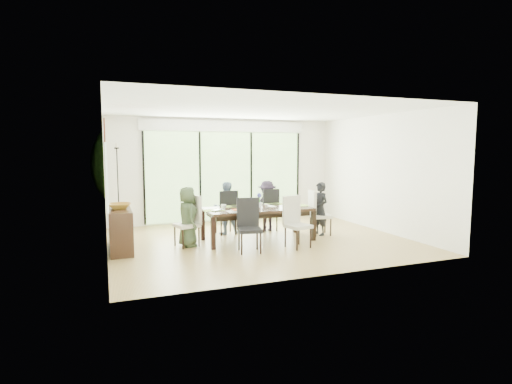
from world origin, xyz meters
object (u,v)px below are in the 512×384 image
object	(u,v)px
chair_right_end	(321,212)
vase	(259,205)
chair_far_right	(267,209)
chair_near_left	(250,225)
chair_left_end	(187,221)
person_left_end	(188,217)
person_far_left	(226,208)
bowl	(119,206)
person_right_end	(320,209)
table_top	(258,209)
laptop	(220,210)
cup_b	(266,206)
cup_a	(224,207)
chair_far_left	(226,212)
person_far_right	(267,206)
cup_c	(290,203)
sideboard	(120,229)
chair_near_right	(298,222)

from	to	relation	value
chair_right_end	vase	bearing A→B (deg)	97.90
chair_far_right	chair_near_left	size ratio (longest dim) A/B	1.00
chair_left_end	person_left_end	xyz separation A→B (m)	(0.02, 0.00, 0.09)
chair_far_right	person_far_left	bearing A→B (deg)	-5.46
bowl	person_right_end	bearing A→B (deg)	-1.21
table_top	chair_right_end	size ratio (longest dim) A/B	2.18
table_top	laptop	xyz separation A→B (m)	(-0.85, -0.10, 0.04)
chair_far_right	cup_b	bearing A→B (deg)	60.56
cup_a	chair_near_left	bearing A→B (deg)	-78.91
chair_far_left	person_left_end	xyz separation A→B (m)	(-1.03, -0.85, 0.09)
person_far_right	cup_c	size ratio (longest dim) A/B	10.40
chair_near_left	cup_b	size ratio (longest dim) A/B	11.00
chair_left_end	person_far_right	bearing A→B (deg)	95.69
person_right_end	bowl	bearing A→B (deg)	-102.00
person_far_left	bowl	distance (m)	2.41
chair_left_end	cup_b	world-z (taller)	chair_left_end
cup_c	sideboard	distance (m)	3.55
chair_far_left	chair_far_right	world-z (taller)	same
cup_a	cup_c	bearing A→B (deg)	-1.91
person_far_right	bowl	xyz separation A→B (m)	(-3.28, -0.74, 0.26)
chair_left_end	chair_far_left	xyz separation A→B (m)	(1.05, 0.85, 0.00)
chair_near_left	cup_a	xyz separation A→B (m)	(-0.20, 1.02, 0.23)
chair_far_left	cup_b	world-z (taller)	chair_far_left
person_left_end	table_top	bearing A→B (deg)	-95.76
chair_near_left	vase	bearing A→B (deg)	69.73
chair_far_right	cup_c	xyz separation A→B (m)	(0.25, -0.75, 0.23)
laptop	chair_right_end	bearing A→B (deg)	-26.55
chair_near_left	chair_near_right	distance (m)	1.00
chair_far_left	cup_b	xyz separation A→B (m)	(0.60, -0.95, 0.22)
chair_right_end	cup_b	xyz separation A→B (m)	(-1.35, -0.10, 0.22)
chair_near_left	cup_a	distance (m)	1.06
chair_far_right	bowl	distance (m)	3.39
sideboard	chair_far_left	bearing A→B (deg)	16.16
laptop	chair_far_right	bearing A→B (deg)	5.17
laptop	cup_b	bearing A→B (deg)	-28.99
sideboard	bowl	distance (m)	0.46
chair_near_left	person_right_end	bearing A→B (deg)	34.32
cup_a	cup_c	world-z (taller)	same
chair_near_right	bowl	size ratio (longest dim) A/B	2.38
chair_right_end	cup_a	bearing A→B (deg)	95.98
bowl	laptop	bearing A→B (deg)	-5.73
person_right_end	vase	xyz separation A→B (m)	(-1.43, 0.05, 0.15)
chair_near_right	cup_b	bearing A→B (deg)	100.54
person_right_end	person_left_end	bearing A→B (deg)	-100.79
chair_far_right	person_far_right	bearing A→B (deg)	83.39
chair_near_right	person_far_left	bearing A→B (deg)	105.30
chair_far_left	chair_near_right	size ratio (longest dim) A/B	1.00
chair_far_left	cup_a	xyz separation A→B (m)	(-0.25, -0.70, 0.23)
vase	bowl	distance (m)	2.78
chair_left_end	sideboard	xyz separation A→B (m)	(-1.23, 0.19, -0.10)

